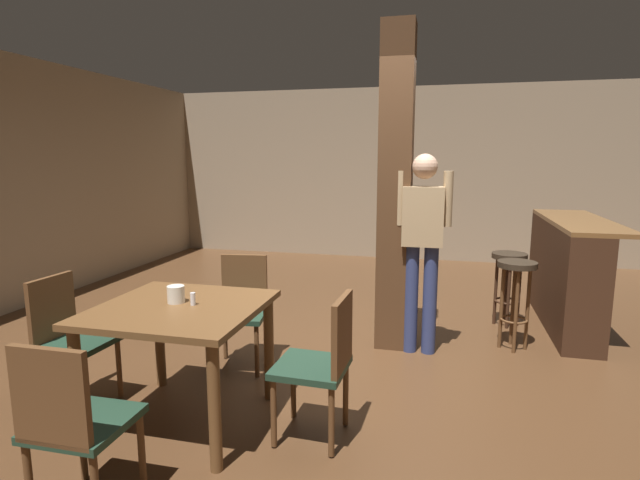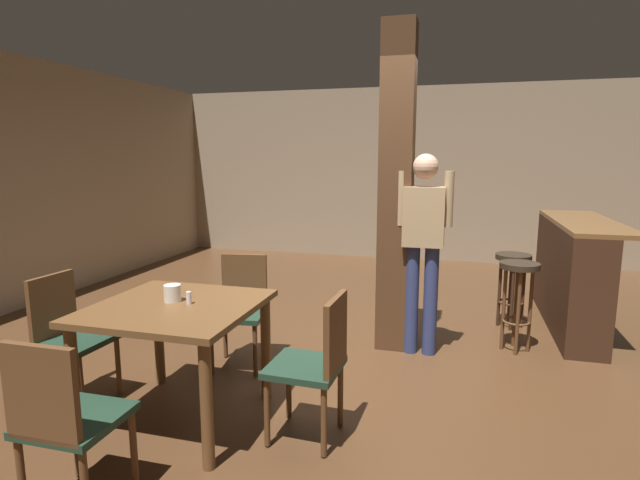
{
  "view_description": "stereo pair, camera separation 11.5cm",
  "coord_description": "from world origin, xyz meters",
  "px_view_note": "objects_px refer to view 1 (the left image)",
  "views": [
    {
      "loc": [
        0.63,
        -3.88,
        1.7
      ],
      "look_at": [
        -0.37,
        0.14,
        1.0
      ],
      "focal_mm": 28.0,
      "sensor_mm": 36.0,
      "label": 1
    },
    {
      "loc": [
        0.74,
        -3.85,
        1.7
      ],
      "look_at": [
        -0.37,
        0.14,
        1.0
      ],
      "focal_mm": 28.0,
      "sensor_mm": 36.0,
      "label": 2
    }
  ],
  "objects_px": {
    "chair_east": "(323,360)",
    "napkin_cup": "(176,294)",
    "chair_west": "(68,334)",
    "bar_stool_mid": "(509,272)",
    "dining_table": "(180,324)",
    "bar_stool_near": "(516,285)",
    "salt_shaker": "(193,299)",
    "bar_counter": "(565,271)",
    "standing_person": "(422,239)",
    "chair_north": "(242,305)",
    "chair_south": "(72,420)"
  },
  "relations": [
    {
      "from": "napkin_cup",
      "to": "standing_person",
      "type": "relative_size",
      "value": 0.06
    },
    {
      "from": "napkin_cup",
      "to": "bar_stool_mid",
      "type": "distance_m",
      "value": 3.35
    },
    {
      "from": "chair_south",
      "to": "bar_stool_near",
      "type": "relative_size",
      "value": 1.12
    },
    {
      "from": "chair_east",
      "to": "bar_stool_near",
      "type": "bearing_deg",
      "value": 54.26
    },
    {
      "from": "bar_counter",
      "to": "bar_stool_near",
      "type": "bearing_deg",
      "value": -124.39
    },
    {
      "from": "bar_stool_mid",
      "to": "dining_table",
      "type": "bearing_deg",
      "value": -132.03
    },
    {
      "from": "napkin_cup",
      "to": "bar_stool_near",
      "type": "bearing_deg",
      "value": 38.02
    },
    {
      "from": "chair_west",
      "to": "bar_stool_mid",
      "type": "distance_m",
      "value": 3.97
    },
    {
      "from": "chair_south",
      "to": "napkin_cup",
      "type": "distance_m",
      "value": 1.03
    },
    {
      "from": "chair_south",
      "to": "bar_counter",
      "type": "height_order",
      "value": "bar_counter"
    },
    {
      "from": "napkin_cup",
      "to": "standing_person",
      "type": "bearing_deg",
      "value": 45.65
    },
    {
      "from": "napkin_cup",
      "to": "bar_counter",
      "type": "bearing_deg",
      "value": 42.55
    },
    {
      "from": "chair_north",
      "to": "bar_stool_mid",
      "type": "distance_m",
      "value": 2.71
    },
    {
      "from": "chair_east",
      "to": "napkin_cup",
      "type": "xyz_separation_m",
      "value": [
        -0.97,
        0.03,
        0.33
      ]
    },
    {
      "from": "napkin_cup",
      "to": "bar_stool_mid",
      "type": "relative_size",
      "value": 0.15
    },
    {
      "from": "dining_table",
      "to": "bar_stool_near",
      "type": "distance_m",
      "value": 2.88
    },
    {
      "from": "dining_table",
      "to": "chair_west",
      "type": "height_order",
      "value": "chair_west"
    },
    {
      "from": "dining_table",
      "to": "napkin_cup",
      "type": "relative_size",
      "value": 9.15
    },
    {
      "from": "dining_table",
      "to": "salt_shaker",
      "type": "relative_size",
      "value": 12.45
    },
    {
      "from": "chair_west",
      "to": "chair_north",
      "type": "bearing_deg",
      "value": 45.93
    },
    {
      "from": "chair_east",
      "to": "bar_stool_mid",
      "type": "xyz_separation_m",
      "value": [
        1.32,
        2.47,
        0.05
      ]
    },
    {
      "from": "chair_west",
      "to": "bar_stool_near",
      "type": "height_order",
      "value": "chair_west"
    },
    {
      "from": "chair_east",
      "to": "chair_west",
      "type": "bearing_deg",
      "value": -179.91
    },
    {
      "from": "dining_table",
      "to": "bar_counter",
      "type": "distance_m",
      "value": 3.86
    },
    {
      "from": "dining_table",
      "to": "chair_east",
      "type": "relative_size",
      "value": 1.12
    },
    {
      "from": "dining_table",
      "to": "salt_shaker",
      "type": "height_order",
      "value": "salt_shaker"
    },
    {
      "from": "chair_north",
      "to": "bar_counter",
      "type": "relative_size",
      "value": 0.47
    },
    {
      "from": "dining_table",
      "to": "chair_west",
      "type": "bearing_deg",
      "value": 179.04
    },
    {
      "from": "chair_south",
      "to": "bar_counter",
      "type": "distance_m",
      "value": 4.57
    },
    {
      "from": "chair_north",
      "to": "salt_shaker",
      "type": "distance_m",
      "value": 0.96
    },
    {
      "from": "bar_stool_near",
      "to": "bar_counter",
      "type": "bearing_deg",
      "value": 55.61
    },
    {
      "from": "dining_table",
      "to": "napkin_cup",
      "type": "distance_m",
      "value": 0.19
    },
    {
      "from": "napkin_cup",
      "to": "salt_shaker",
      "type": "distance_m",
      "value": 0.13
    },
    {
      "from": "standing_person",
      "to": "bar_stool_mid",
      "type": "bearing_deg",
      "value": 48.61
    },
    {
      "from": "chair_east",
      "to": "chair_west",
      "type": "height_order",
      "value": "same"
    },
    {
      "from": "chair_south",
      "to": "bar_stool_mid",
      "type": "relative_size",
      "value": 1.2
    },
    {
      "from": "dining_table",
      "to": "bar_stool_near",
      "type": "relative_size",
      "value": 1.26
    },
    {
      "from": "bar_counter",
      "to": "bar_stool_mid",
      "type": "xyz_separation_m",
      "value": [
        -0.56,
        -0.18,
        0.0
      ]
    },
    {
      "from": "dining_table",
      "to": "bar_stool_near",
      "type": "xyz_separation_m",
      "value": [
        2.23,
        1.83,
        -0.07
      ]
    },
    {
      "from": "chair_east",
      "to": "napkin_cup",
      "type": "bearing_deg",
      "value": 178.1
    },
    {
      "from": "chair_west",
      "to": "napkin_cup",
      "type": "relative_size",
      "value": 8.15
    },
    {
      "from": "bar_stool_near",
      "to": "bar_stool_mid",
      "type": "bearing_deg",
      "value": 88.73
    },
    {
      "from": "bar_stool_mid",
      "to": "chair_west",
      "type": "bearing_deg",
      "value": -141.48
    },
    {
      "from": "standing_person",
      "to": "bar_stool_near",
      "type": "height_order",
      "value": "standing_person"
    },
    {
      "from": "napkin_cup",
      "to": "bar_counter",
      "type": "distance_m",
      "value": 3.87
    },
    {
      "from": "salt_shaker",
      "to": "bar_counter",
      "type": "bearing_deg",
      "value": 44.17
    },
    {
      "from": "napkin_cup",
      "to": "salt_shaker",
      "type": "height_order",
      "value": "napkin_cup"
    },
    {
      "from": "salt_shaker",
      "to": "standing_person",
      "type": "xyz_separation_m",
      "value": [
        1.34,
        1.53,
        0.18
      ]
    },
    {
      "from": "chair_north",
      "to": "bar_stool_near",
      "type": "height_order",
      "value": "chair_north"
    },
    {
      "from": "chair_east",
      "to": "bar_stool_mid",
      "type": "relative_size",
      "value": 1.2
    }
  ]
}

